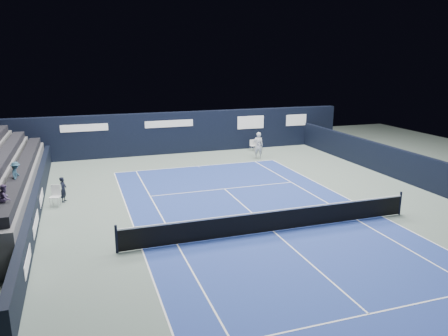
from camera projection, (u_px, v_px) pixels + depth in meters
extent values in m
plane|color=#59695F|center=(255.00, 216.00, 20.10)|extent=(48.00, 48.00, 0.00)
cube|color=navy|center=(273.00, 231.00, 18.27)|extent=(10.97, 23.77, 0.01)
cube|color=black|center=(388.00, 161.00, 26.81)|extent=(0.30, 22.00, 1.80)
cube|color=silver|center=(253.00, 146.00, 33.91)|extent=(0.39, 0.37, 0.04)
cube|color=silver|center=(252.00, 142.00, 34.00)|extent=(0.38, 0.04, 0.45)
cylinder|color=silver|center=(254.00, 148.00, 34.15)|extent=(0.02, 0.02, 0.39)
cylinder|color=silver|center=(250.00, 148.00, 34.04)|extent=(0.02, 0.02, 0.39)
cylinder|color=silver|center=(255.00, 148.00, 33.87)|extent=(0.02, 0.02, 0.39)
cylinder|color=silver|center=(252.00, 149.00, 33.76)|extent=(0.02, 0.02, 0.39)
cube|color=silver|center=(257.00, 146.00, 33.77)|extent=(0.52, 0.51, 0.04)
cube|color=silver|center=(255.00, 142.00, 33.84)|extent=(0.37, 0.19, 0.47)
cylinder|color=silver|center=(257.00, 148.00, 34.05)|extent=(0.02, 0.02, 0.42)
cylinder|color=silver|center=(254.00, 148.00, 33.82)|extent=(0.02, 0.02, 0.42)
cylinder|color=silver|center=(260.00, 148.00, 33.82)|extent=(0.02, 0.02, 0.42)
cylinder|color=silver|center=(257.00, 149.00, 33.60)|extent=(0.02, 0.02, 0.42)
cube|color=silver|center=(55.00, 197.00, 21.22)|extent=(0.57, 0.56, 0.04)
cube|color=silver|center=(56.00, 190.00, 21.35)|extent=(0.45, 0.18, 0.55)
cylinder|color=silver|center=(61.00, 200.00, 21.46)|extent=(0.03, 0.03, 0.48)
cylinder|color=silver|center=(53.00, 200.00, 21.46)|extent=(0.03, 0.03, 0.48)
cylinder|color=silver|center=(58.00, 203.00, 21.10)|extent=(0.03, 0.03, 0.48)
cylinder|color=silver|center=(50.00, 203.00, 21.10)|extent=(0.03, 0.03, 0.48)
imported|color=black|center=(63.00, 189.00, 21.89)|extent=(0.44, 0.54, 1.28)
cube|color=white|center=(198.00, 166.00, 29.18)|extent=(10.97, 0.06, 0.00)
cube|color=white|center=(383.00, 216.00, 19.97)|extent=(0.06, 23.77, 0.00)
cube|color=white|center=(142.00, 249.00, 16.56)|extent=(0.06, 23.77, 0.00)
cube|color=white|center=(357.00, 220.00, 19.54)|extent=(0.06, 23.77, 0.00)
cube|color=white|center=(177.00, 244.00, 16.99)|extent=(0.06, 23.77, 0.00)
cube|color=white|center=(224.00, 189.00, 24.14)|extent=(8.23, 0.06, 0.00)
cube|color=white|center=(369.00, 314.00, 12.39)|extent=(8.23, 0.06, 0.00)
cube|color=white|center=(273.00, 231.00, 18.27)|extent=(0.06, 12.80, 0.00)
cube|color=white|center=(199.00, 167.00, 29.04)|extent=(0.06, 0.30, 0.00)
cylinder|color=black|center=(400.00, 203.00, 20.12)|extent=(0.10, 0.10, 1.10)
cylinder|color=black|center=(116.00, 239.00, 16.15)|extent=(0.10, 0.10, 1.10)
cube|color=black|center=(274.00, 221.00, 18.16)|extent=(12.80, 0.03, 0.86)
cube|color=white|center=(274.00, 211.00, 18.04)|extent=(12.80, 0.05, 0.06)
cube|color=black|center=(182.00, 132.00, 33.03)|extent=(26.00, 0.60, 3.10)
cube|color=silver|center=(84.00, 128.00, 30.38)|extent=(3.20, 0.02, 0.50)
cube|color=silver|center=(169.00, 124.00, 32.24)|extent=(3.60, 0.02, 0.50)
cube|color=silver|center=(251.00, 122.00, 34.31)|extent=(2.20, 0.02, 1.00)
cube|color=silver|center=(296.00, 120.00, 35.55)|extent=(1.80, 0.02, 0.90)
cube|color=black|center=(38.00, 198.00, 20.68)|extent=(0.30, 22.00, 1.20)
cube|color=silver|center=(28.00, 261.00, 14.31)|extent=(0.02, 2.00, 0.45)
cube|color=silver|center=(36.00, 224.00, 17.52)|extent=(0.02, 2.40, 0.45)
cube|color=silver|center=(41.00, 198.00, 20.73)|extent=(0.02, 2.00, 0.45)
cube|color=#4F4E51|center=(25.00, 189.00, 21.36)|extent=(0.90, 16.00, 1.65)
cube|color=#515053|center=(5.00, 186.00, 21.02)|extent=(0.90, 16.00, 2.10)
cube|color=black|center=(23.00, 169.00, 21.10)|extent=(0.63, 15.20, 0.40)
cube|color=black|center=(1.00, 161.00, 20.71)|extent=(0.63, 15.20, 0.40)
imported|color=#423355|center=(5.00, 198.00, 15.65)|extent=(0.46, 0.56, 1.04)
imported|color=#28485E|center=(16.00, 174.00, 18.73)|extent=(0.48, 0.75, 1.11)
imported|color=silver|center=(258.00, 145.00, 31.25)|extent=(0.80, 0.64, 1.91)
cylinder|color=black|center=(258.00, 145.00, 30.90)|extent=(0.03, 0.29, 0.13)
torus|color=black|center=(259.00, 144.00, 30.65)|extent=(0.30, 0.13, 0.29)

